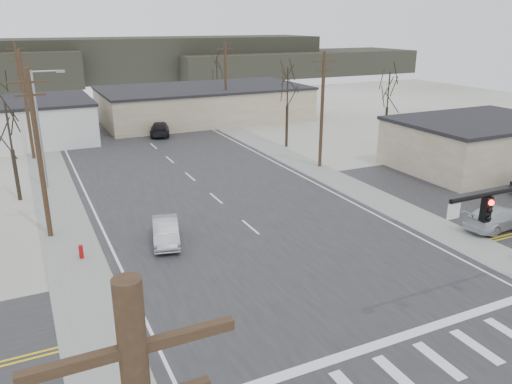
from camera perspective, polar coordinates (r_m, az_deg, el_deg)
ground at (r=25.29m, az=7.14°, el=-10.47°), size 140.00×140.00×0.00m
main_road at (r=37.63m, az=-5.14°, el=-0.29°), size 18.00×110.00×0.05m
cross_road at (r=25.28m, az=7.14°, el=-10.43°), size 90.00×10.00×0.04m
parking_lot at (r=42.24m, az=26.06°, el=-0.04°), size 18.00×20.00×0.03m
sidewalk_left at (r=40.35m, az=-21.96°, el=-0.28°), size 3.00×90.00×0.06m
sidewalk_right at (r=46.32m, az=5.01°, el=3.42°), size 3.00×90.00×0.06m
fire_hydrant at (r=29.02m, az=-19.36°, el=-6.44°), size 0.24×0.24×0.87m
building_right_far at (r=67.00m, az=-5.96°, el=10.06°), size 26.30×14.30×4.30m
building_lot at (r=48.36m, az=23.98°, el=5.11°), size 14.30×10.30×4.30m
upole_left_b at (r=31.22m, az=-23.58°, el=4.13°), size 2.20×0.30×10.00m
upole_left_c at (r=50.90m, az=-24.80°, el=9.16°), size 2.20×0.30×10.00m
upole_left_d at (r=70.75m, az=-25.35°, el=11.37°), size 2.20×0.30×10.00m
upole_right_a at (r=44.01m, az=7.56°, el=9.44°), size 2.20×0.30×10.00m
upole_right_b at (r=63.42m, az=-3.49°, el=12.43°), size 2.20×0.30×10.00m
streetlight_main at (r=41.06m, az=-23.33°, el=7.19°), size 2.40×0.25×9.00m
tree_left_near at (r=39.05m, az=-26.41°, el=6.44°), size 3.30×3.30×7.35m
tree_right_mid at (r=51.21m, az=3.62°, el=11.68°), size 3.74×3.74×8.33m
tree_right_far at (r=75.77m, az=-4.51°, el=13.73°), size 3.52×3.52×7.84m
tree_lot at (r=53.36m, az=14.89°, el=11.01°), size 3.52×3.52×7.84m
hill_center at (r=117.84m, az=-12.54°, el=14.67°), size 80.00×18.00×9.00m
hill_right at (r=125.34m, az=4.45°, el=14.47°), size 60.00×18.00×5.50m
sedan_crossing at (r=29.70m, az=-10.28°, el=-4.44°), size 2.36×4.36×1.36m
car_far_a at (r=58.23m, az=-10.92°, el=7.15°), size 3.59×5.69×1.54m
car_far_b at (r=66.66m, az=-19.33°, el=7.79°), size 2.93×4.12×1.30m
car_parked_dark_a at (r=46.04m, az=19.19°, el=3.20°), size 4.05×1.82×1.35m
car_parked_silver at (r=34.65m, az=25.83°, el=-2.63°), size 5.08×2.47×1.42m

